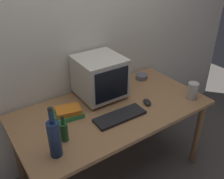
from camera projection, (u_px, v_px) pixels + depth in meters
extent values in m
plane|color=#56514C|center=(112.00, 171.00, 2.44)|extent=(6.00, 6.00, 0.00)
cube|color=silver|center=(81.00, 34.00, 2.16)|extent=(4.00, 0.08, 2.50)
cube|color=#9E7047|center=(112.00, 110.00, 2.08)|extent=(1.61, 0.84, 0.03)
cylinder|color=brown|center=(198.00, 134.00, 2.38)|extent=(0.06, 0.06, 0.71)
cylinder|color=brown|center=(18.00, 154.00, 2.15)|extent=(0.06, 0.06, 0.71)
cylinder|color=brown|center=(147.00, 101.00, 2.89)|extent=(0.06, 0.06, 0.71)
cube|color=beige|center=(100.00, 94.00, 2.24)|extent=(0.28, 0.25, 0.03)
cube|color=beige|center=(100.00, 76.00, 2.14)|extent=(0.39, 0.39, 0.34)
cube|color=black|center=(112.00, 85.00, 2.00)|extent=(0.31, 0.01, 0.27)
cube|color=black|center=(120.00, 116.00, 1.95)|extent=(0.42, 0.16, 0.02)
ellipsoid|color=black|center=(147.00, 102.00, 2.12)|extent=(0.09, 0.11, 0.04)
cylinder|color=navy|center=(55.00, 139.00, 1.55)|extent=(0.08, 0.08, 0.25)
cylinder|color=navy|center=(51.00, 117.00, 1.46)|extent=(0.03, 0.03, 0.09)
sphere|color=#262626|center=(50.00, 109.00, 1.44)|extent=(0.03, 0.03, 0.03)
cylinder|color=#1E4C23|center=(64.00, 132.00, 1.70)|extent=(0.06, 0.06, 0.14)
cylinder|color=#1E4C23|center=(63.00, 121.00, 1.66)|extent=(0.02, 0.02, 0.05)
sphere|color=#262626|center=(62.00, 118.00, 1.64)|extent=(0.02, 0.02, 0.02)
cube|color=#33894C|center=(67.00, 114.00, 1.97)|extent=(0.25, 0.20, 0.04)
cube|color=orange|center=(68.00, 111.00, 1.94)|extent=(0.22, 0.17, 0.04)
cylinder|color=#595B66|center=(141.00, 77.00, 2.52)|extent=(0.12, 0.12, 0.04)
cylinder|color=#B7B2A8|center=(193.00, 91.00, 2.17)|extent=(0.09, 0.09, 0.15)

